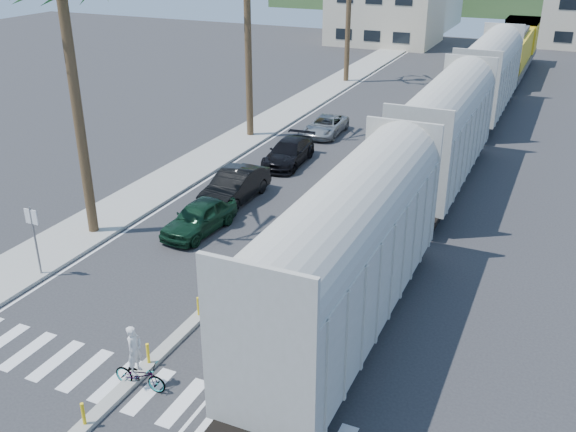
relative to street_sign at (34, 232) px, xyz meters
The scene contains 13 objects.
ground 7.82m from the street_sign, 15.32° to the right, with size 140.00×140.00×0.00m, color #28282B.
sidewalk 23.11m from the street_sign, 92.99° to the left, with size 3.00×90.00×0.15m, color gray.
rails 28.83m from the street_sign, 64.68° to the left, with size 1.56×100.00×0.06m.
median 19.48m from the street_sign, 67.88° to the left, with size 0.45×60.00×0.85m.
crosswalk 8.55m from the street_sign, 28.72° to the right, with size 14.00×2.20×0.01m, color silver.
lane_markings 23.65m from the street_sign, 77.38° to the left, with size 9.42×90.00×0.01m.
freight_train 25.19m from the street_sign, 60.75° to the left, with size 3.00×60.94×5.85m.
street_sign is the anchor object (origin of this frame).
car_lead 7.21m from the street_sign, 59.48° to the left, with size 2.06×4.40×1.46m, color black.
car_second 10.55m from the street_sign, 71.43° to the left, with size 1.77×4.90×1.61m, color black.
car_third 16.59m from the street_sign, 77.73° to the left, with size 2.25×4.96×1.41m, color black.
car_rear 22.76m from the street_sign, 81.38° to the left, with size 2.18×4.52×1.24m, color #979A9C.
cyclist 8.71m from the street_sign, 27.25° to the right, with size 0.79×1.79×2.14m.
Camera 1 is at (10.80, -14.26, 12.70)m, focal length 40.00 mm.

